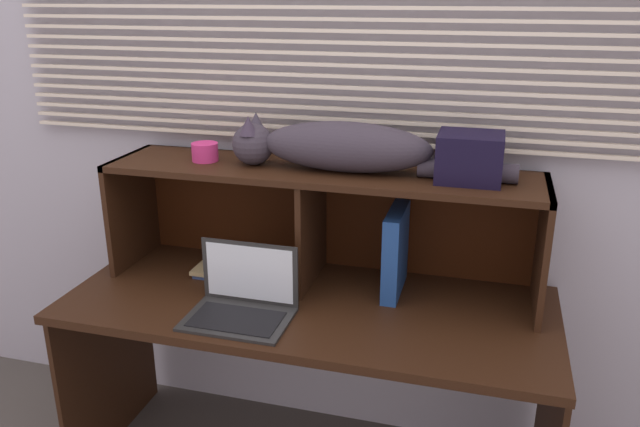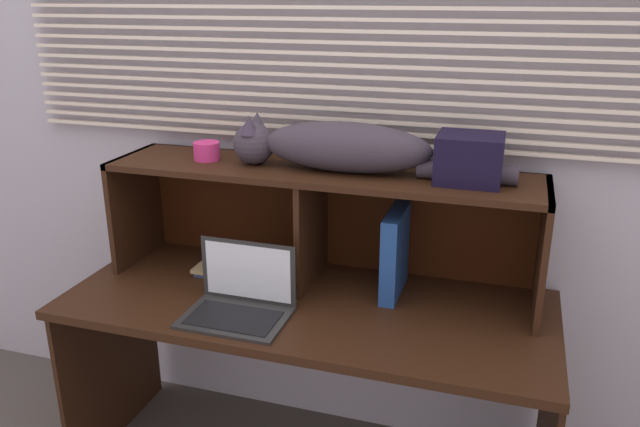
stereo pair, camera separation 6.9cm
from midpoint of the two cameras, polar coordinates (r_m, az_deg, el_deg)
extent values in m
cube|color=#B3B1C0|center=(2.30, 0.62, 8.35)|extent=(4.40, 0.04, 2.50)
cube|color=beige|center=(2.26, 0.28, 6.64)|extent=(2.43, 0.02, 0.01)
cube|color=beige|center=(2.25, 0.28, 7.57)|extent=(2.43, 0.02, 0.01)
cube|color=beige|center=(2.25, 0.28, 8.50)|extent=(2.43, 0.02, 0.01)
cube|color=beige|center=(2.24, 0.29, 9.44)|extent=(2.43, 0.02, 0.01)
cube|color=beige|center=(2.23, 0.29, 10.38)|extent=(2.43, 0.02, 0.01)
cube|color=beige|center=(2.23, 0.29, 11.33)|extent=(2.43, 0.02, 0.01)
cube|color=beige|center=(2.22, 0.29, 12.29)|extent=(2.43, 0.02, 0.01)
cube|color=beige|center=(2.22, 0.29, 13.25)|extent=(2.43, 0.02, 0.01)
cube|color=beige|center=(2.21, 0.29, 14.21)|extent=(2.43, 0.02, 0.01)
cube|color=beige|center=(2.21, 0.30, 15.17)|extent=(2.43, 0.02, 0.01)
cube|color=beige|center=(2.21, 0.30, 16.14)|extent=(2.43, 0.02, 0.01)
cube|color=beige|center=(2.21, 0.30, 17.11)|extent=(2.43, 0.02, 0.01)
cube|color=beige|center=(2.21, 0.30, 18.08)|extent=(2.43, 0.02, 0.01)
cube|color=black|center=(2.14, -2.06, -8.24)|extent=(1.62, 0.67, 0.03)
cube|color=black|center=(2.64, -19.22, -12.48)|extent=(0.02, 0.60, 0.68)
cube|color=black|center=(2.12, -0.93, 3.72)|extent=(1.48, 0.34, 0.02)
cube|color=black|center=(2.48, -17.31, 0.42)|extent=(0.02, 0.34, 0.41)
cube|color=black|center=(2.11, 18.52, -3.06)|extent=(0.02, 0.34, 0.41)
cube|color=black|center=(2.20, -1.65, -1.44)|extent=(0.02, 0.32, 0.39)
cube|color=#341506|center=(2.33, 0.24, 0.14)|extent=(1.48, 0.01, 0.41)
ellipsoid|color=#38313B|center=(2.08, 1.43, 6.02)|extent=(0.57, 0.18, 0.17)
sphere|color=#38313B|center=(2.18, -6.96, 6.22)|extent=(0.14, 0.14, 0.14)
cone|color=#382E3F|center=(2.13, -7.40, 7.86)|extent=(0.06, 0.06, 0.06)
cone|color=#3A3440|center=(2.20, -6.69, 8.23)|extent=(0.06, 0.06, 0.06)
cylinder|color=#38313B|center=(2.03, 12.20, 3.78)|extent=(0.31, 0.06, 0.06)
cube|color=#282828|center=(2.03, -8.40, -9.40)|extent=(0.33, 0.23, 0.01)
cube|color=#282828|center=(2.08, -7.29, -5.30)|extent=(0.33, 0.01, 0.21)
cube|color=white|center=(2.07, -7.34, -5.34)|extent=(0.29, 0.00, 0.19)
cube|color=black|center=(2.02, -8.54, -9.39)|extent=(0.28, 0.16, 0.00)
cube|color=navy|center=(2.15, 5.91, -3.40)|extent=(0.05, 0.25, 0.29)
cube|color=#32487D|center=(2.39, -9.43, -4.83)|extent=(0.16, 0.22, 0.01)
cube|color=tan|center=(2.38, -9.69, -4.54)|extent=(0.16, 0.22, 0.01)
cylinder|color=#CF3077|center=(2.26, -11.19, 5.46)|extent=(0.09, 0.09, 0.06)
cube|color=black|center=(2.02, 12.39, 4.97)|extent=(0.20, 0.18, 0.15)
camera|label=1|loc=(0.03, -90.91, -0.32)|focal=35.52mm
camera|label=2|loc=(0.03, 89.09, 0.32)|focal=35.52mm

